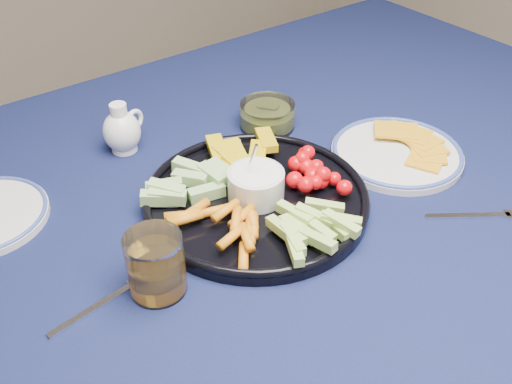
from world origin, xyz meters
TOP-DOWN VIEW (x-y plane):
  - dining_table at (0.00, 0.00)m, footprint 1.67×1.07m
  - crudite_platter at (-0.07, -0.05)m, footprint 0.36×0.36m
  - creamer_pitcher at (-0.16, 0.22)m, footprint 0.09×0.07m
  - pickle_bowl at (0.10, 0.13)m, footprint 0.11×0.11m
  - cheese_plate at (0.22, -0.09)m, footprint 0.24×0.24m
  - juice_tumbler at (-0.28, -0.12)m, footprint 0.08×0.08m
  - fork_left at (-0.34, -0.10)m, footprint 0.16×0.04m
  - fork_right at (0.21, -0.29)m, footprint 0.14×0.11m

SIDE VIEW (x-z plane):
  - dining_table at x=0.00m, z-range 0.29..1.03m
  - fork_left at x=-0.34m, z-range 0.75..0.75m
  - fork_right at x=0.21m, z-range 0.75..0.75m
  - cheese_plate at x=0.22m, z-range 0.74..0.77m
  - crudite_platter at x=-0.07m, z-range 0.71..0.83m
  - pickle_bowl at x=0.10m, z-range 0.74..0.79m
  - juice_tumbler at x=-0.28m, z-range 0.74..0.83m
  - creamer_pitcher at x=-0.16m, z-range 0.74..0.83m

